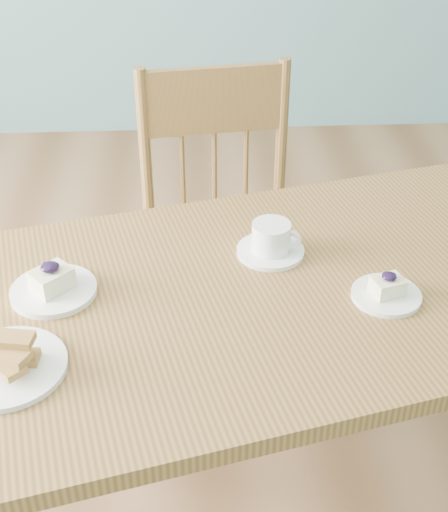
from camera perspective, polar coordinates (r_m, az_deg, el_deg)
The scene contains 6 objects.
dining_table at distance 1.58m, azimuth 4.10°, elevation -4.48°, with size 1.55×1.11×0.75m.
dining_chair at distance 2.12m, azimuth -0.01°, elevation 1.34°, with size 0.51×0.49×0.99m.
cheesecake_plate_near at distance 1.52m, azimuth 12.89°, elevation -2.78°, with size 0.15×0.15×0.06m.
cheesecake_plate_far at distance 1.54m, azimuth -13.53°, elevation -2.34°, with size 0.18×0.18×0.08m.
coffee_cup at distance 1.62m, azimuth 3.83°, elevation 1.20°, with size 0.15×0.15×0.08m.
biscotti_plate at distance 1.37m, azimuth -17.12°, elevation -8.04°, with size 0.22×0.22×0.07m.
Camera 1 is at (0.16, -1.23, 1.66)m, focal length 50.00 mm.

